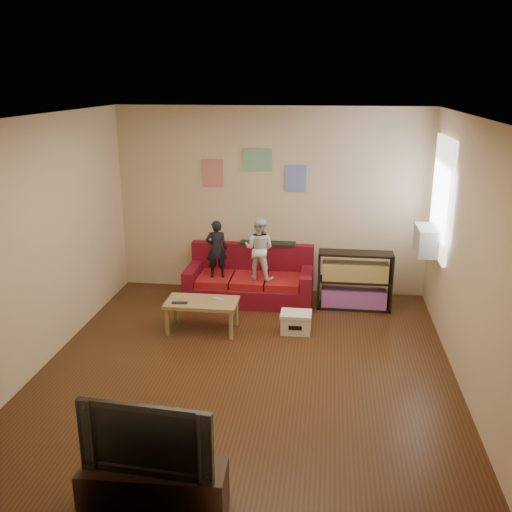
# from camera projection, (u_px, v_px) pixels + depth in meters

# --- Properties ---
(room_shell) EXTENTS (4.52, 5.02, 2.72)m
(room_shell) POSITION_uv_depth(u_px,v_px,m) (246.00, 251.00, 5.89)
(room_shell) COLOR #452712
(room_shell) RESTS_ON ground
(sofa) EXTENTS (1.79, 0.82, 0.79)m
(sofa) POSITION_uv_depth(u_px,v_px,m) (250.00, 282.00, 8.19)
(sofa) COLOR maroon
(sofa) RESTS_ON ground
(child_a) EXTENTS (0.33, 0.25, 0.82)m
(child_a) POSITION_uv_depth(u_px,v_px,m) (217.00, 249.00, 7.94)
(child_a) COLOR black
(child_a) RESTS_ON sofa
(child_b) EXTENTS (0.49, 0.42, 0.88)m
(child_b) POSITION_uv_depth(u_px,v_px,m) (259.00, 248.00, 7.86)
(child_b) COLOR white
(child_b) RESTS_ON sofa
(coffee_table) EXTENTS (0.89, 0.49, 0.40)m
(coffee_table) POSITION_uv_depth(u_px,v_px,m) (202.00, 305.00, 7.13)
(coffee_table) COLOR #9E834D
(coffee_table) RESTS_ON ground
(remote) EXTENTS (0.20, 0.07, 0.02)m
(remote) POSITION_uv_depth(u_px,v_px,m) (180.00, 303.00, 7.03)
(remote) COLOR black
(remote) RESTS_ON coffee_table
(game_controller) EXTENTS (0.14, 0.08, 0.03)m
(game_controller) POSITION_uv_depth(u_px,v_px,m) (218.00, 299.00, 7.13)
(game_controller) COLOR silver
(game_controller) RESTS_ON coffee_table
(bookshelf) EXTENTS (1.01, 0.30, 0.81)m
(bookshelf) POSITION_uv_depth(u_px,v_px,m) (354.00, 283.00, 7.84)
(bookshelf) COLOR black
(bookshelf) RESTS_ON ground
(window) EXTENTS (0.04, 1.08, 1.48)m
(window) POSITION_uv_depth(u_px,v_px,m) (441.00, 197.00, 7.09)
(window) COLOR white
(window) RESTS_ON room_shell
(ac_unit) EXTENTS (0.28, 0.55, 0.35)m
(ac_unit) POSITION_uv_depth(u_px,v_px,m) (427.00, 240.00, 7.27)
(ac_unit) COLOR #B7B2A3
(ac_unit) RESTS_ON window
(artwork_left) EXTENTS (0.30, 0.01, 0.40)m
(artwork_left) POSITION_uv_depth(u_px,v_px,m) (213.00, 173.00, 8.22)
(artwork_left) COLOR #D87266
(artwork_left) RESTS_ON room_shell
(artwork_center) EXTENTS (0.42, 0.01, 0.32)m
(artwork_center) POSITION_uv_depth(u_px,v_px,m) (257.00, 160.00, 8.08)
(artwork_center) COLOR #72B27F
(artwork_center) RESTS_ON room_shell
(artwork_right) EXTENTS (0.30, 0.01, 0.38)m
(artwork_right) POSITION_uv_depth(u_px,v_px,m) (296.00, 178.00, 8.09)
(artwork_right) COLOR #727FCC
(artwork_right) RESTS_ON room_shell
(file_box) EXTENTS (0.38, 0.29, 0.27)m
(file_box) POSITION_uv_depth(u_px,v_px,m) (296.00, 322.00, 7.14)
(file_box) COLOR #F5E8CB
(file_box) RESTS_ON ground
(tv_stand) EXTENTS (1.07, 0.39, 0.40)m
(tv_stand) POSITION_uv_depth(u_px,v_px,m) (154.00, 490.00, 4.14)
(tv_stand) COLOR #3F271A
(tv_stand) RESTS_ON ground
(television) EXTENTS (0.98, 0.20, 0.56)m
(television) POSITION_uv_depth(u_px,v_px,m) (150.00, 433.00, 4.00)
(television) COLOR black
(television) RESTS_ON tv_stand
(tissue) EXTENTS (0.12, 0.12, 0.10)m
(tissue) POSITION_uv_depth(u_px,v_px,m) (301.00, 315.00, 7.56)
(tissue) COLOR silver
(tissue) RESTS_ON ground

